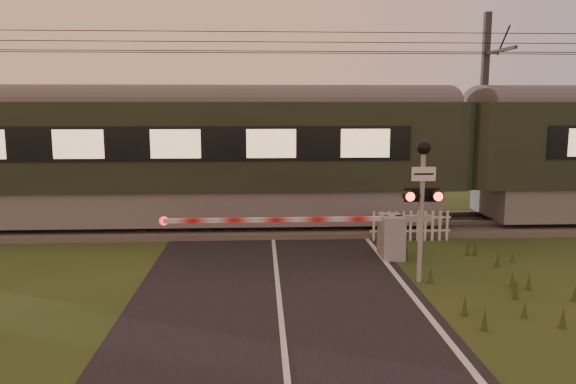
{
  "coord_description": "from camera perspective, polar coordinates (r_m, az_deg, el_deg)",
  "views": [
    {
      "loc": [
        -0.36,
        -11.07,
        3.91
      ],
      "look_at": [
        0.35,
        3.2,
        1.68
      ],
      "focal_mm": 35.0,
      "sensor_mm": 36.0,
      "label": 1
    }
  ],
  "objects": [
    {
      "name": "track_bed",
      "position": [
        17.99,
        -1.64,
        -3.48
      ],
      "size": [
        140.0,
        3.4,
        0.39
      ],
      "color": "#47423D",
      "rests_on": "ground"
    },
    {
      "name": "overhead_wires",
      "position": [
        17.67,
        -1.72,
        14.76
      ],
      "size": [
        120.0,
        0.62,
        0.62
      ],
      "color": "black",
      "rests_on": "ground"
    },
    {
      "name": "ground",
      "position": [
        11.75,
        -0.94,
        -10.58
      ],
      "size": [
        160.0,
        160.0,
        0.0
      ],
      "primitive_type": "plane",
      "color": "#263B16",
      "rests_on": "ground"
    },
    {
      "name": "road",
      "position": [
        11.52,
        -0.81,
        -10.92
      ],
      "size": [
        6.0,
        140.0,
        0.03
      ],
      "color": "black",
      "rests_on": "ground"
    },
    {
      "name": "boom_gate",
      "position": [
        14.6,
        9.22,
        -4.25
      ],
      "size": [
        6.89,
        0.86,
        1.14
      ],
      "color": "gray",
      "rests_on": "ground"
    },
    {
      "name": "catenary_mast",
      "position": [
        21.34,
        19.27,
        7.79
      ],
      "size": [
        0.22,
        2.46,
        7.1
      ],
      "color": "#2D2D30",
      "rests_on": "ground"
    },
    {
      "name": "train",
      "position": [
        18.75,
        17.09,
        3.78
      ],
      "size": [
        44.91,
        3.1,
        4.19
      ],
      "color": "slate",
      "rests_on": "ground"
    },
    {
      "name": "picket_fence",
      "position": [
        16.63,
        12.34,
        -3.37
      ],
      "size": [
        2.36,
        0.07,
        0.88
      ],
      "color": "silver",
      "rests_on": "ground"
    },
    {
      "name": "crossing_signal",
      "position": [
        12.53,
        13.5,
        0.61
      ],
      "size": [
        0.8,
        0.34,
        3.15
      ],
      "color": "gray",
      "rests_on": "ground"
    }
  ]
}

